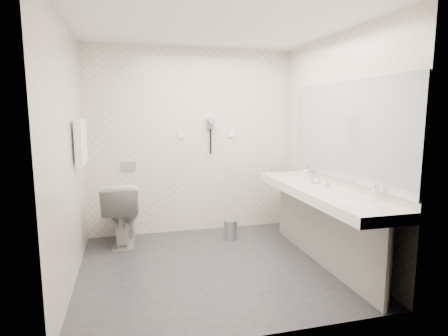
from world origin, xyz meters
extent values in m
plane|color=#2F2E34|center=(0.00, 0.00, 0.00)|extent=(2.80, 2.80, 0.00)
plane|color=white|center=(0.00, 0.00, 2.50)|extent=(2.80, 2.80, 0.00)
plane|color=silver|center=(0.00, 1.30, 1.25)|extent=(2.80, 0.00, 2.80)
plane|color=silver|center=(0.00, -1.30, 1.25)|extent=(2.80, 0.00, 2.80)
plane|color=silver|center=(-1.40, 0.00, 1.25)|extent=(0.00, 2.60, 2.60)
plane|color=silver|center=(1.40, 0.00, 1.25)|extent=(0.00, 2.60, 2.60)
cube|color=white|center=(1.12, -0.20, 0.80)|extent=(0.55, 2.20, 0.10)
cube|color=gray|center=(1.15, -0.20, 0.38)|extent=(0.03, 2.15, 0.75)
cylinder|color=silver|center=(1.18, -1.24, 0.38)|extent=(0.06, 0.06, 0.75)
cylinder|color=silver|center=(1.18, 0.84, 0.38)|extent=(0.06, 0.06, 0.75)
cube|color=#B2BCC6|center=(1.39, -0.20, 1.45)|extent=(0.02, 2.20, 1.05)
ellipsoid|color=white|center=(1.12, -0.85, 0.83)|extent=(0.40, 0.31, 0.05)
ellipsoid|color=white|center=(1.12, 0.45, 0.83)|extent=(0.40, 0.31, 0.05)
cylinder|color=silver|center=(1.32, -0.85, 0.92)|extent=(0.04, 0.04, 0.15)
cylinder|color=silver|center=(1.32, 0.45, 0.92)|extent=(0.04, 0.04, 0.15)
imported|color=silver|center=(1.21, -0.18, 0.91)|extent=(0.05, 0.05, 0.11)
imported|color=silver|center=(1.20, 0.02, 0.89)|extent=(0.08, 0.08, 0.09)
cylinder|color=silver|center=(1.20, 0.06, 0.90)|extent=(0.07, 0.07, 0.10)
cylinder|color=silver|center=(1.24, 0.17, 0.91)|extent=(0.07, 0.07, 0.12)
imported|color=white|center=(-0.95, 1.02, 0.40)|extent=(0.51, 0.82, 0.79)
cube|color=#B2B5BA|center=(-0.85, 1.29, 0.95)|extent=(0.18, 0.02, 0.12)
cylinder|color=#B2B5BA|center=(0.41, 0.81, 0.12)|extent=(0.20, 0.20, 0.24)
cylinder|color=#B2B5BA|center=(0.41, 0.81, 0.25)|extent=(0.17, 0.17, 0.02)
cylinder|color=silver|center=(-1.35, 0.55, 1.55)|extent=(0.02, 0.62, 0.02)
cube|color=white|center=(-1.34, 0.41, 1.33)|extent=(0.07, 0.24, 0.48)
cube|color=white|center=(-1.34, 0.69, 1.33)|extent=(0.07, 0.24, 0.48)
cube|color=gray|center=(0.25, 1.27, 1.50)|extent=(0.10, 0.04, 0.14)
cylinder|color=gray|center=(0.25, 1.20, 1.53)|extent=(0.08, 0.14, 0.08)
cylinder|color=black|center=(0.25, 1.26, 1.25)|extent=(0.02, 0.02, 0.35)
cube|color=white|center=(-0.15, 1.29, 1.35)|extent=(0.09, 0.02, 0.09)
cube|color=white|center=(0.55, 1.29, 1.35)|extent=(0.09, 0.02, 0.09)
camera|label=1|loc=(-0.85, -3.67, 1.65)|focal=29.55mm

